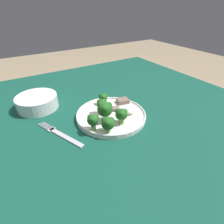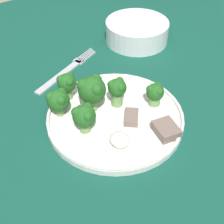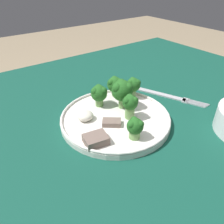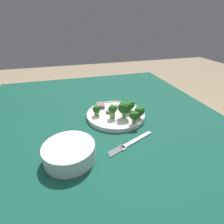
# 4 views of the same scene
# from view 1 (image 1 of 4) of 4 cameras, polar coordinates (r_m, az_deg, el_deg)

# --- Properties ---
(ground_plane) EXTENTS (8.00, 8.00, 0.00)m
(ground_plane) POSITION_cam_1_polar(r_m,az_deg,el_deg) (1.21, -2.68, -29.20)
(ground_plane) COLOR #9E896B
(table) EXTENTS (1.21, 1.04, 0.71)m
(table) POSITION_cam_1_polar(r_m,az_deg,el_deg) (0.72, -3.92, -5.27)
(table) COLOR #114738
(table) RESTS_ON ground_plane
(dinner_plate) EXTENTS (0.25, 0.25, 0.02)m
(dinner_plate) POSITION_cam_1_polar(r_m,az_deg,el_deg) (0.63, -0.33, -0.98)
(dinner_plate) COLOR white
(dinner_plate) RESTS_ON table
(fork) EXTENTS (0.09, 0.18, 0.00)m
(fork) POSITION_cam_1_polar(r_m,az_deg,el_deg) (0.57, -16.53, -6.98)
(fork) COLOR #B2B2B7
(fork) RESTS_ON table
(cream_bowl) EXTENTS (0.15, 0.15, 0.05)m
(cream_bowl) POSITION_cam_1_polar(r_m,az_deg,el_deg) (0.73, -23.20, 2.95)
(cream_bowl) COLOR white
(cream_bowl) RESTS_ON table
(broccoli_floret_near_rim_left) EXTENTS (0.04, 0.04, 0.05)m
(broccoli_floret_near_rim_left) POSITION_cam_1_polar(r_m,az_deg,el_deg) (0.54, -6.24, -2.72)
(broccoli_floret_near_rim_left) COLOR #709E56
(broccoli_floret_near_rim_left) RESTS_ON dinner_plate
(broccoli_floret_center_left) EXTENTS (0.04, 0.04, 0.05)m
(broccoli_floret_center_left) POSITION_cam_1_polar(r_m,az_deg,el_deg) (0.52, -1.34, -3.70)
(broccoli_floret_center_left) COLOR #709E56
(broccoli_floret_center_left) RESTS_ON dinner_plate
(broccoli_floret_back_left) EXTENTS (0.03, 0.03, 0.04)m
(broccoli_floret_back_left) POSITION_cam_1_polar(r_m,az_deg,el_deg) (0.68, -2.93, 4.59)
(broccoli_floret_back_left) COLOR #709E56
(broccoli_floret_back_left) RESTS_ON dinner_plate
(broccoli_floret_front_left) EXTENTS (0.03, 0.03, 0.06)m
(broccoli_floret_front_left) POSITION_cam_1_polar(r_m,az_deg,el_deg) (0.61, -3.33, 2.31)
(broccoli_floret_front_left) COLOR #709E56
(broccoli_floret_front_left) RESTS_ON dinner_plate
(broccoli_floret_center_back) EXTENTS (0.05, 0.05, 0.07)m
(broccoli_floret_center_back) POSITION_cam_1_polar(r_m,az_deg,el_deg) (0.57, -2.37, 0.94)
(broccoli_floret_center_back) COLOR #709E56
(broccoli_floret_center_back) RESTS_ON dinner_plate
(broccoli_floret_mid_cluster) EXTENTS (0.04, 0.04, 0.05)m
(broccoli_floret_mid_cluster) POSITION_cam_1_polar(r_m,az_deg,el_deg) (0.56, 3.08, -0.85)
(broccoli_floret_mid_cluster) COLOR #709E56
(broccoli_floret_mid_cluster) RESTS_ON dinner_plate
(meat_slice_front_slice) EXTENTS (0.05, 0.04, 0.01)m
(meat_slice_front_slice) POSITION_cam_1_polar(r_m,az_deg,el_deg) (0.65, 0.61, 1.04)
(meat_slice_front_slice) COLOR #756056
(meat_slice_front_slice) RESTS_ON dinner_plate
(meat_slice_middle_slice) EXTENTS (0.05, 0.04, 0.02)m
(meat_slice_middle_slice) POSITION_cam_1_polar(r_m,az_deg,el_deg) (0.69, 3.50, 3.64)
(meat_slice_middle_slice) COLOR #756056
(meat_slice_middle_slice) RESTS_ON dinner_plate
(sauce_dollop) EXTENTS (0.04, 0.03, 0.02)m
(sauce_dollop) POSITION_cam_1_polar(r_m,az_deg,el_deg) (0.63, 5.80, 0.24)
(sauce_dollop) COLOR silver
(sauce_dollop) RESTS_ON dinner_plate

